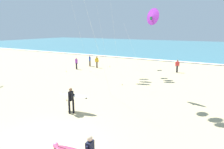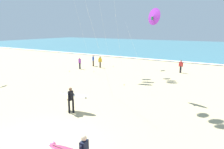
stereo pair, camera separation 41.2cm
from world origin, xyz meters
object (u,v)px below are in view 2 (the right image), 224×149
(surfer_lead, at_px, (72,97))
(bystander_blue_top, at_px, (93,61))
(bystander_red_top, at_px, (181,66))
(bystander_purple_top, at_px, (80,63))
(kite_delta_violet_mid, at_px, (153,17))
(beach_ball, at_px, (53,144))
(bystander_yellow_top, at_px, (100,62))

(surfer_lead, distance_m, bystander_blue_top, 16.86)
(bystander_red_top, bearing_deg, bystander_purple_top, -159.58)
(kite_delta_violet_mid, distance_m, bystander_purple_top, 14.55)
(bystander_blue_top, xyz_separation_m, bystander_purple_top, (-0.27, -2.68, 0.00))
(surfer_lead, height_order, bystander_red_top, surfer_lead)
(beach_ball, bearing_deg, kite_delta_violet_mid, 83.60)
(kite_delta_violet_mid, relative_size, bystander_purple_top, 4.33)
(bystander_yellow_top, relative_size, beach_ball, 5.68)
(bystander_yellow_top, bearing_deg, bystander_red_top, 12.34)
(bystander_blue_top, relative_size, bystander_purple_top, 1.00)
(bystander_blue_top, height_order, beach_ball, bystander_blue_top)
(surfer_lead, xyz_separation_m, bystander_red_top, (3.03, 16.19, -0.23))
(bystander_red_top, xyz_separation_m, beach_ball, (-1.01, -19.82, -0.67))
(kite_delta_violet_mid, relative_size, bystander_red_top, 4.33)
(bystander_purple_top, xyz_separation_m, beach_ball, (11.16, -15.29, -0.67))
(bystander_blue_top, xyz_separation_m, beach_ball, (10.89, -17.97, -0.67))
(bystander_blue_top, height_order, bystander_red_top, same)
(kite_delta_violet_mid, distance_m, beach_ball, 11.37)
(beach_ball, bearing_deg, surfer_lead, 119.08)
(bystander_purple_top, relative_size, beach_ball, 5.68)
(bystander_yellow_top, distance_m, bystander_purple_top, 2.87)
(kite_delta_violet_mid, bearing_deg, surfer_lead, -117.55)
(surfer_lead, xyz_separation_m, beach_ball, (2.02, -3.63, -0.90))
(kite_delta_violet_mid, distance_m, bystander_red_top, 11.61)
(surfer_lead, bearing_deg, kite_delta_violet_mid, 62.45)
(kite_delta_violet_mid, bearing_deg, bystander_purple_top, 154.87)
(bystander_blue_top, bearing_deg, bystander_yellow_top, -15.92)
(bystander_yellow_top, bearing_deg, bystander_purple_top, -128.06)
(bystander_blue_top, relative_size, bystander_red_top, 1.00)
(kite_delta_violet_mid, bearing_deg, bystander_yellow_top, 142.62)
(surfer_lead, height_order, kite_delta_violet_mid, kite_delta_violet_mid)
(bystander_yellow_top, height_order, beach_ball, bystander_yellow_top)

